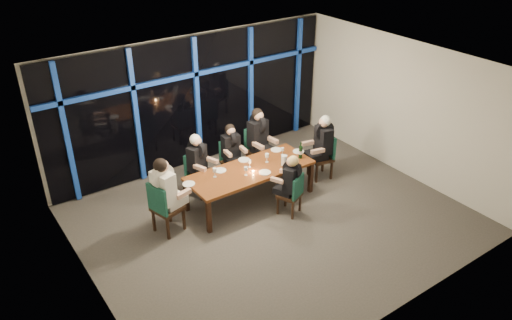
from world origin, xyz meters
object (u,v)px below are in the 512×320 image
at_px(diner_far_right, 259,132).
at_px(water_pitcher, 284,160).
at_px(chair_near_mid, 293,193).
at_px(diner_near_mid, 290,176).
at_px(chair_end_left, 163,206).
at_px(chair_end_right, 324,154).
at_px(chair_far_mid, 230,158).
at_px(chair_far_right, 256,147).
at_px(diner_far_left, 198,156).
at_px(diner_end_left, 165,184).
at_px(chair_far_left, 196,171).
at_px(diner_far_mid, 231,145).
at_px(diner_end_right, 322,138).
at_px(dining_table, 250,172).
at_px(wine_bottle, 301,152).

xyz_separation_m(diner_far_right, water_pitcher, (-0.21, -1.18, -0.13)).
distance_m(chair_near_mid, diner_near_mid, 0.36).
height_order(chair_end_left, water_pitcher, chair_end_left).
distance_m(chair_end_left, chair_end_right, 3.83).
height_order(chair_far_mid, chair_far_right, chair_far_right).
bearing_deg(diner_far_left, diner_end_left, -165.78).
distance_m(chair_far_right, diner_end_left, 2.89).
relative_size(chair_far_left, water_pitcher, 4.30).
xyz_separation_m(chair_far_left, chair_far_right, (1.61, 0.11, 0.05)).
xyz_separation_m(diner_near_mid, water_pitcher, (0.27, 0.54, 0.02)).
xyz_separation_m(diner_far_mid, diner_far_right, (0.71, -0.02, 0.12)).
bearing_deg(diner_end_right, diner_near_mid, -52.13).
bearing_deg(diner_far_mid, water_pitcher, -62.08).
height_order(diner_end_left, diner_near_mid, diner_end_left).
bearing_deg(diner_far_right, diner_near_mid, -111.55).
relative_size(diner_far_mid, diner_end_right, 0.89).
height_order(chair_far_right, water_pitcher, chair_far_right).
bearing_deg(chair_far_mid, diner_end_left, -148.65).
distance_m(chair_far_left, chair_far_right, 1.62).
relative_size(dining_table, diner_end_left, 2.51).
bearing_deg(chair_far_left, chair_far_right, -16.67).
bearing_deg(chair_far_mid, wine_bottle, -46.79).
distance_m(chair_end_left, water_pitcher, 2.61).
bearing_deg(chair_far_right, chair_far_mid, 173.01).
distance_m(chair_end_right, diner_far_left, 2.81).
relative_size(diner_far_left, diner_far_right, 0.91).
distance_m(chair_far_mid, diner_end_left, 2.28).
bearing_deg(diner_far_right, dining_table, -139.15).
bearing_deg(chair_far_mid, chair_far_left, -166.80).
bearing_deg(chair_end_right, diner_end_right, -90.00).
bearing_deg(chair_end_right, chair_far_left, -99.09).
distance_m(chair_far_right, diner_far_right, 0.42).
distance_m(chair_far_left, diner_far_mid, 0.97).
bearing_deg(diner_far_mid, chair_far_right, 10.47).
height_order(chair_far_right, diner_near_mid, diner_near_mid).
bearing_deg(diner_end_right, wine_bottle, -68.42).
bearing_deg(wine_bottle, chair_far_left, 149.54).
relative_size(diner_far_mid, water_pitcher, 4.00).
bearing_deg(chair_far_right, chair_far_left, 178.14).
bearing_deg(diner_far_right, chair_far_mid, 165.94).
distance_m(chair_far_right, diner_near_mid, 1.89).
xyz_separation_m(chair_end_left, chair_end_right, (3.82, -0.12, -0.03)).
bearing_deg(chair_far_mid, diner_end_right, -28.47).
bearing_deg(diner_near_mid, wine_bottle, -165.77).
bearing_deg(chair_near_mid, diner_end_right, -175.24).
xyz_separation_m(chair_near_mid, diner_far_mid, (-0.26, 1.81, 0.37)).
xyz_separation_m(chair_end_right, diner_end_right, (-0.08, 0.02, 0.40)).
distance_m(chair_end_right, diner_far_mid, 2.06).
height_order(diner_end_left, wine_bottle, diner_end_left).
bearing_deg(chair_far_left, diner_far_left, -90.00).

